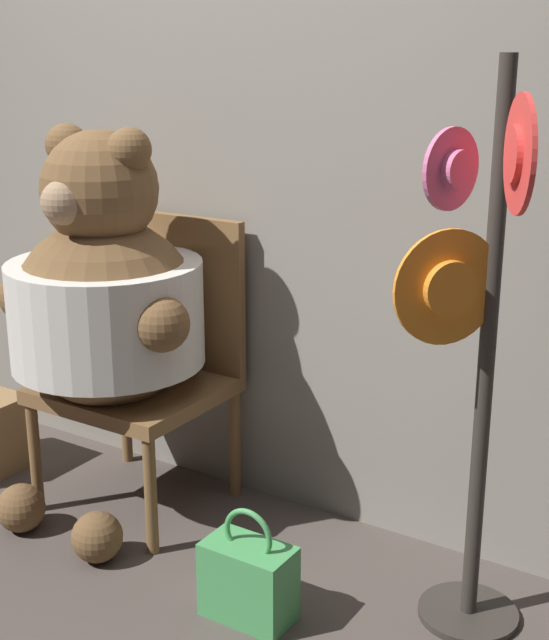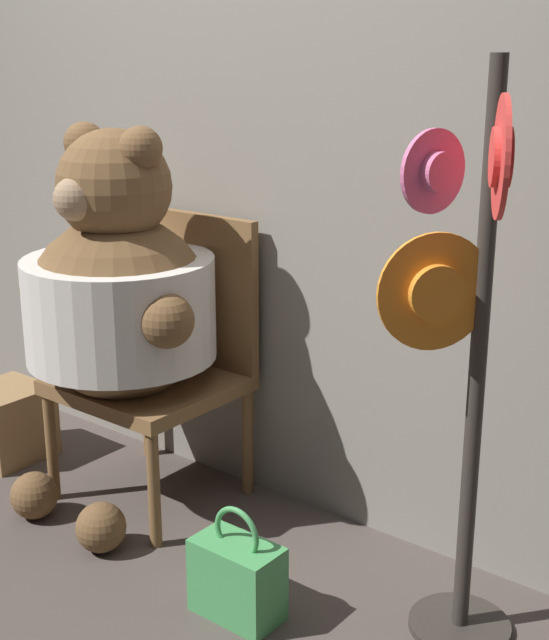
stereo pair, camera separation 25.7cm
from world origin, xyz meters
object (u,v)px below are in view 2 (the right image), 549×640
Objects in this scene: handbag_on_ground at (237,577)px; teddy_bear at (118,296)px; chair at (166,352)px; hat_display_rack at (463,349)px.

teddy_bear is at bearing 160.51° from handbag_on_ground.
chair is 0.30m from teddy_bear.
teddy_bear is at bearing -179.78° from hat_display_rack.
chair is at bearing 147.93° from handbag_on_ground.
handbag_on_ground is at bearing -19.49° from teddy_bear.
teddy_bear is 3.89× the size of handbag_on_ground.
handbag_on_ground is (-0.51, -0.26, -0.71)m from hat_display_rack.
hat_display_rack is 4.53× the size of handbag_on_ground.
hat_display_rack is at bearing -8.23° from chair.
teddy_bear reaches higher than chair.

